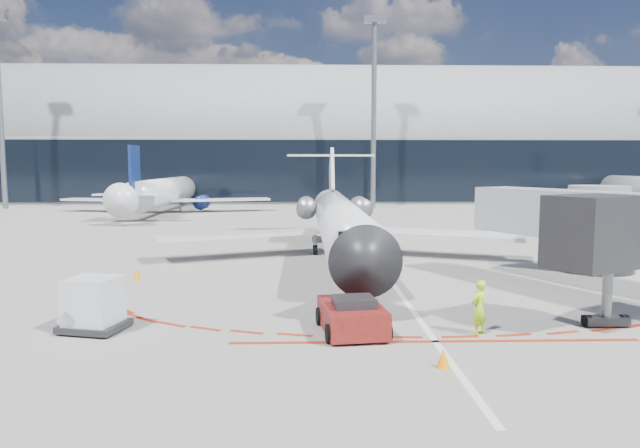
{
  "coord_description": "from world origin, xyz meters",
  "views": [
    {
      "loc": [
        -4.44,
        -30.21,
        6.01
      ],
      "look_at": [
        -3.59,
        0.92,
        2.73
      ],
      "focal_mm": 32.0,
      "sensor_mm": 36.0,
      "label": 1
    }
  ],
  "objects_px": {
    "regional_jet": "(340,220)",
    "ramp_worker": "(479,307)",
    "pushback_tug": "(352,316)",
    "uld_container": "(94,305)"
  },
  "relations": [
    {
      "from": "pushback_tug",
      "to": "uld_container",
      "type": "xyz_separation_m",
      "value": [
        -9.29,
        0.41,
        0.37
      ]
    },
    {
      "from": "pushback_tug",
      "to": "ramp_worker",
      "type": "relative_size",
      "value": 2.72
    },
    {
      "from": "regional_jet",
      "to": "pushback_tug",
      "type": "height_order",
      "value": "regional_jet"
    },
    {
      "from": "pushback_tug",
      "to": "uld_container",
      "type": "height_order",
      "value": "uld_container"
    },
    {
      "from": "uld_container",
      "to": "regional_jet",
      "type": "bearing_deg",
      "value": 71.86
    },
    {
      "from": "ramp_worker",
      "to": "uld_container",
      "type": "relative_size",
      "value": 0.8
    },
    {
      "from": "regional_jet",
      "to": "uld_container",
      "type": "distance_m",
      "value": 18.69
    },
    {
      "from": "uld_container",
      "to": "pushback_tug",
      "type": "bearing_deg",
      "value": 11.24
    },
    {
      "from": "uld_container",
      "to": "ramp_worker",
      "type": "bearing_deg",
      "value": 10.54
    },
    {
      "from": "regional_jet",
      "to": "ramp_worker",
      "type": "bearing_deg",
      "value": -76.79
    }
  ]
}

